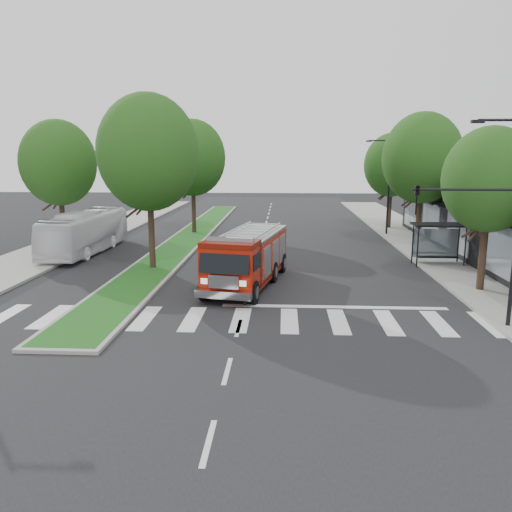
{
  "coord_description": "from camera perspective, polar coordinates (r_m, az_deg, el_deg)",
  "views": [
    {
      "loc": [
        1.69,
        -22.54,
        6.61
      ],
      "look_at": [
        0.39,
        1.47,
        1.8
      ],
      "focal_mm": 35.0,
      "sensor_mm": 36.0,
      "label": 1
    }
  ],
  "objects": [
    {
      "name": "ground",
      "position": [
        23.55,
        -1.14,
        -4.99
      ],
      "size": [
        140.0,
        140.0,
        0.0
      ],
      "primitive_type": "plane",
      "color": "black",
      "rests_on": "ground"
    },
    {
      "name": "sidewalk_right",
      "position": [
        34.91,
        21.09,
        -0.25
      ],
      "size": [
        5.0,
        80.0,
        0.15
      ],
      "primitive_type": "cube",
      "color": "gray",
      "rests_on": "ground"
    },
    {
      "name": "sidewalk_left",
      "position": [
        36.93,
        -22.95,
        0.21
      ],
      "size": [
        5.0,
        80.0,
        0.15
      ],
      "primitive_type": "cube",
      "color": "gray",
      "rests_on": "ground"
    },
    {
      "name": "median",
      "position": [
        41.78,
        -7.54,
        2.22
      ],
      "size": [
        3.0,
        50.0,
        0.15
      ],
      "color": "gray",
      "rests_on": "ground"
    },
    {
      "name": "bus_shelter",
      "position": [
        32.45,
        20.14,
        2.52
      ],
      "size": [
        3.2,
        1.6,
        2.61
      ],
      "color": "black",
      "rests_on": "ground"
    },
    {
      "name": "tree_right_near",
      "position": [
        26.45,
        25.12,
        7.87
      ],
      "size": [
        4.4,
        4.4,
        8.05
      ],
      "color": "black",
      "rests_on": "ground"
    },
    {
      "name": "tree_right_mid",
      "position": [
        37.84,
        18.46,
        10.56
      ],
      "size": [
        5.6,
        5.6,
        9.72
      ],
      "color": "black",
      "rests_on": "ground"
    },
    {
      "name": "tree_right_far",
      "position": [
        47.57,
        15.25,
        9.99
      ],
      "size": [
        5.0,
        5.0,
        8.73
      ],
      "color": "black",
      "rests_on": "ground"
    },
    {
      "name": "tree_median_near",
      "position": [
        29.56,
        -12.21,
        11.45
      ],
      "size": [
        5.8,
        5.8,
        10.16
      ],
      "color": "black",
      "rests_on": "ground"
    },
    {
      "name": "tree_median_far",
      "position": [
        43.23,
        -7.27,
        11.06
      ],
      "size": [
        5.6,
        5.6,
        9.72
      ],
      "color": "black",
      "rests_on": "ground"
    },
    {
      "name": "tree_left_mid",
      "position": [
        37.95,
        -21.65,
        9.85
      ],
      "size": [
        5.2,
        5.2,
        9.16
      ],
      "color": "black",
      "rests_on": "ground"
    },
    {
      "name": "streetlight_right_near",
      "position": [
        20.72,
        25.67,
        4.82
      ],
      "size": [
        4.08,
        0.22,
        8.0
      ],
      "color": "black",
      "rests_on": "ground"
    },
    {
      "name": "streetlight_right_far",
      "position": [
        43.47,
        14.75,
        8.13
      ],
      "size": [
        2.11,
        0.2,
        8.0
      ],
      "color": "black",
      "rests_on": "ground"
    },
    {
      "name": "fire_engine",
      "position": [
        25.89,
        -0.95,
        -0.22
      ],
      "size": [
        4.17,
        8.95,
        2.99
      ],
      "rotation": [
        0.0,
        0.0,
        -0.19
      ],
      "color": "#640F05",
      "rests_on": "ground"
    },
    {
      "name": "city_bus",
      "position": [
        36.69,
        -18.85,
        2.62
      ],
      "size": [
        2.63,
        10.47,
        2.91
      ],
      "primitive_type": "imported",
      "rotation": [
        0.0,
        0.0,
        -0.02
      ],
      "color": "silver",
      "rests_on": "ground"
    }
  ]
}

